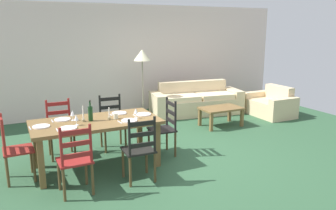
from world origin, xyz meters
TOP-DOWN VIEW (x-y plane):
  - ground_plane at (0.00, 0.00)m, footprint 9.60×9.60m
  - wall_far at (0.00, 3.30)m, footprint 9.60×0.16m
  - dining_table at (-1.33, -0.00)m, footprint 1.90×0.96m
  - dining_chair_near_left at (-1.80, -0.76)m, footprint 0.43×0.41m
  - dining_chair_near_right at (-0.92, -0.76)m, footprint 0.43×0.41m
  - dining_chair_far_left at (-1.76, 0.73)m, footprint 0.42×0.40m
  - dining_chair_far_right at (-0.87, 0.73)m, footprint 0.44×0.42m
  - dining_chair_head_west at (-2.49, 0.03)m, footprint 0.42×0.44m
  - dining_chair_head_east at (-0.16, 0.03)m, footprint 0.42×0.44m
  - dinner_plate_near_left at (-1.78, -0.25)m, footprint 0.24×0.24m
  - fork_near_left at (-1.93, -0.25)m, footprint 0.02×0.17m
  - dinner_plate_near_right at (-0.88, -0.25)m, footprint 0.24×0.24m
  - fork_near_right at (-1.03, -0.25)m, footprint 0.03×0.17m
  - dinner_plate_far_left at (-1.78, 0.25)m, footprint 0.24×0.24m
  - fork_far_left at (-1.93, 0.25)m, footprint 0.02×0.17m
  - dinner_plate_far_right at (-0.88, 0.25)m, footprint 0.24×0.24m
  - fork_far_right at (-1.03, 0.25)m, footprint 0.02×0.17m
  - dinner_plate_head_west at (-2.11, -0.00)m, footprint 0.24×0.24m
  - fork_head_west at (-2.26, -0.00)m, footprint 0.03×0.17m
  - dinner_plate_head_east at (-0.55, -0.00)m, footprint 0.24×0.24m
  - fork_head_east at (-0.70, -0.00)m, footprint 0.02×0.17m
  - wine_bottle at (-1.40, 0.02)m, footprint 0.07×0.07m
  - wine_glass_near_left at (-1.64, -0.13)m, footprint 0.06×0.06m
  - wine_glass_near_right at (-0.73, -0.14)m, footprint 0.06×0.06m
  - wine_glass_far_left at (-1.64, 0.15)m, footprint 0.06×0.06m
  - coffee_cup_primary at (-1.02, -0.03)m, footprint 0.07×0.07m
  - candle_tall at (-1.51, 0.02)m, footprint 0.05×0.05m
  - candle_short at (-1.13, -0.04)m, footprint 0.05×0.05m
  - couch at (1.75, 2.23)m, footprint 2.37×1.12m
  - coffee_table at (1.68, 1.02)m, footprint 0.90×0.56m
  - armchair_upholstered at (3.36, 1.27)m, footprint 0.81×1.17m
  - standing_lamp at (0.40, 2.42)m, footprint 0.40×0.40m

SIDE VIEW (x-z plane):
  - ground_plane at x=0.00m, z-range -0.02..0.00m
  - armchair_upholstered at x=3.36m, z-range -0.11..0.61m
  - couch at x=1.75m, z-range -0.11..0.69m
  - coffee_table at x=1.68m, z-range 0.15..0.57m
  - dining_chair_near_left at x=-1.80m, z-range 0.00..0.96m
  - dining_chair_near_right at x=-0.92m, z-range 0.00..0.96m
  - dining_chair_far_left at x=-1.76m, z-range 0.00..0.96m
  - dining_chair_far_right at x=-0.87m, z-range 0.00..0.96m
  - dining_chair_head_west at x=-2.49m, z-range 0.00..0.96m
  - dining_chair_head_east at x=-0.16m, z-range 0.00..0.96m
  - dining_table at x=-1.33m, z-range 0.29..1.04m
  - fork_near_left at x=-1.93m, z-range 0.75..0.76m
  - fork_near_right at x=-1.03m, z-range 0.75..0.76m
  - fork_far_left at x=-1.93m, z-range 0.75..0.76m
  - fork_far_right at x=-1.03m, z-range 0.75..0.76m
  - fork_head_west at x=-2.26m, z-range 0.75..0.76m
  - fork_head_east at x=-0.70m, z-range 0.75..0.76m
  - dinner_plate_near_left at x=-1.78m, z-range 0.75..0.77m
  - dinner_plate_near_right at x=-0.88m, z-range 0.75..0.77m
  - dinner_plate_far_left at x=-1.78m, z-range 0.75..0.77m
  - dinner_plate_far_right at x=-0.88m, z-range 0.75..0.77m
  - dinner_plate_head_west at x=-2.11m, z-range 0.75..0.77m
  - dinner_plate_head_east at x=-0.55m, z-range 0.75..0.77m
  - coffee_cup_primary at x=-1.02m, z-range 0.75..0.84m
  - candle_short at x=-1.13m, z-range 0.71..0.90m
  - candle_tall at x=-1.51m, z-range 0.70..0.94m
  - wine_glass_near_left at x=-1.64m, z-range 0.78..0.94m
  - wine_glass_near_right at x=-0.73m, z-range 0.78..0.94m
  - wine_glass_far_left at x=-1.64m, z-range 0.78..0.94m
  - wine_bottle at x=-1.40m, z-range 0.71..1.03m
  - wall_far at x=0.00m, z-range 0.00..2.70m
  - standing_lamp at x=0.40m, z-range 0.59..2.23m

